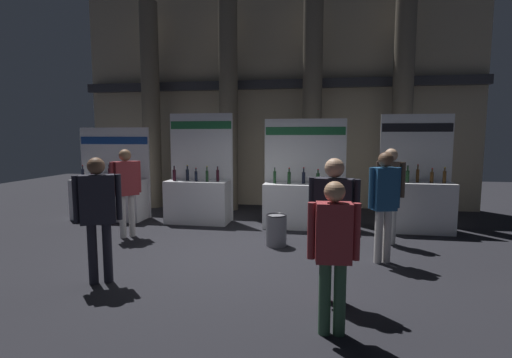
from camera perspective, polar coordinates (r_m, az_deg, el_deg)
ground_plane at (r=6.60m, az=-2.88°, el=-11.30°), size 24.00×24.00×0.00m
hall_colonnade at (r=10.87m, az=2.54°, el=11.94°), size 11.12×1.26×6.23m
exhibitor_booth_0 at (r=9.89m, az=-21.04°, el=-2.30°), size 1.82×0.66×2.22m
exhibitor_booth_1 at (r=8.96m, az=-8.65°, el=-2.56°), size 1.52×0.66×2.54m
exhibitor_booth_2 at (r=8.45m, az=7.13°, el=-3.22°), size 1.82×0.66×2.39m
exhibitor_booth_3 at (r=8.73m, az=22.94°, el=-3.14°), size 1.48×0.66×2.48m
trash_bin at (r=7.07m, az=3.04°, el=-7.64°), size 0.39×0.39×0.58m
visitor_0 at (r=6.30m, az=18.67°, el=-2.67°), size 0.50×0.32×1.77m
visitor_1 at (r=5.58m, az=-22.59°, el=-4.12°), size 0.55×0.40×1.73m
visitor_2 at (r=7.93m, az=-18.90°, el=-0.79°), size 0.46×0.49×1.76m
visitor_3 at (r=3.92m, az=11.52°, el=-9.93°), size 0.52×0.23×1.58m
visitor_4 at (r=7.46m, az=19.41°, el=-1.26°), size 0.50×0.31×1.79m
visitor_6 at (r=4.66m, az=11.52°, el=-5.56°), size 0.60×0.30×1.76m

